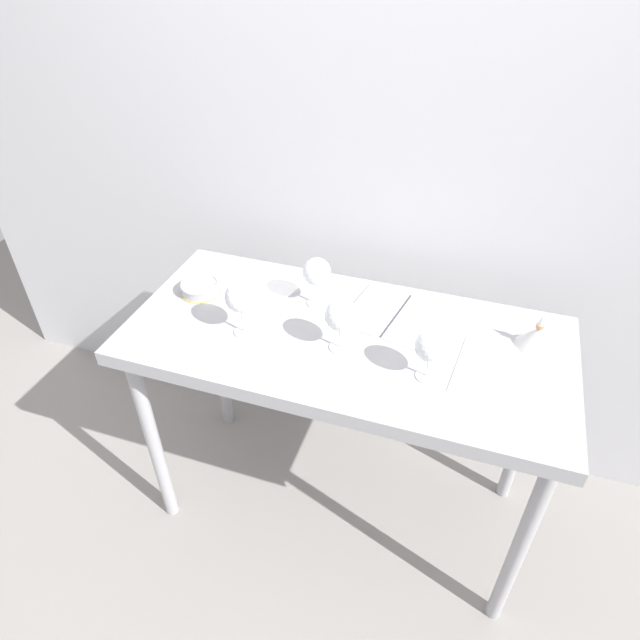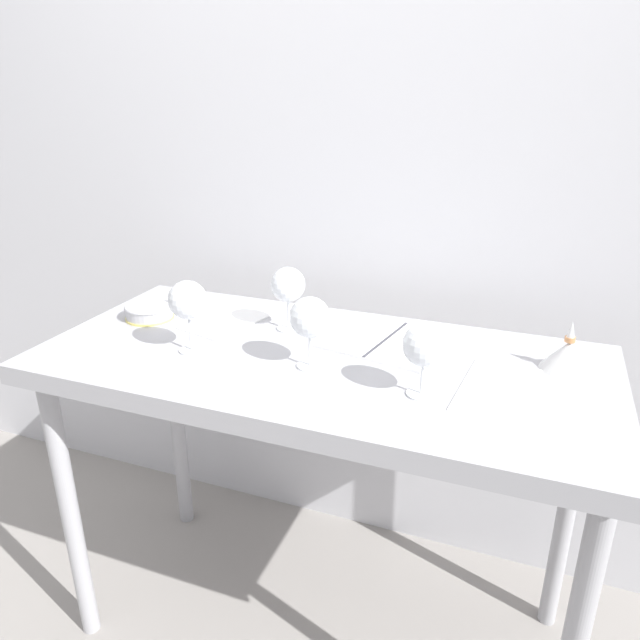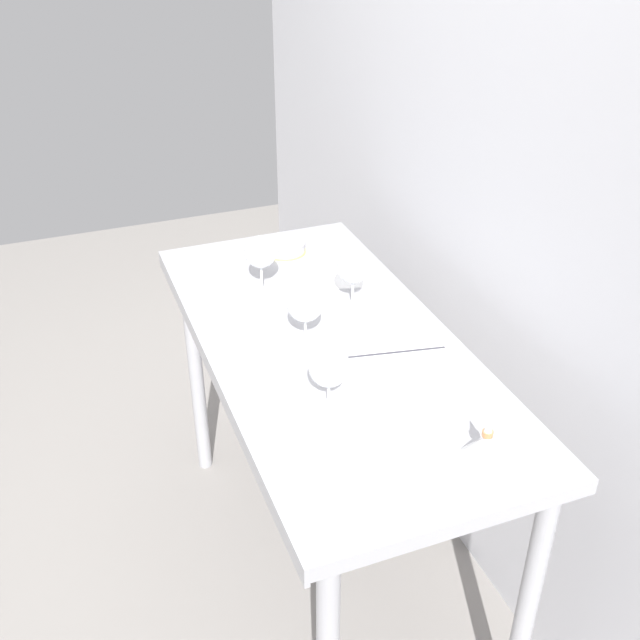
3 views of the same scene
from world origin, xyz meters
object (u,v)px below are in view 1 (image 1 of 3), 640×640
(wine_glass_near_center, at_px, (341,316))
(tasting_bowl, at_px, (200,287))
(wine_glass_far_left, at_px, (317,273))
(open_notebook, at_px, (396,316))
(wine_glass_near_right, at_px, (431,347))
(tasting_sheet_upper, at_px, (268,292))
(decanter_funnel, at_px, (537,337))
(wine_glass_near_left, at_px, (240,298))
(tasting_sheet_lower, at_px, (483,369))

(wine_glass_near_center, distance_m, tasting_bowl, 0.57)
(wine_glass_far_left, xyz_separation_m, open_notebook, (0.27, 0.01, -0.12))
(wine_glass_near_right, distance_m, tasting_sheet_upper, 0.66)
(wine_glass_near_right, bearing_deg, decanter_funnel, 39.73)
(tasting_sheet_upper, bearing_deg, decanter_funnel, 13.38)
(wine_glass_near_center, distance_m, open_notebook, 0.27)
(tasting_sheet_upper, distance_m, tasting_bowl, 0.23)
(wine_glass_near_center, relative_size, tasting_bowl, 1.27)
(wine_glass_near_left, distance_m, tasting_sheet_upper, 0.26)
(decanter_funnel, bearing_deg, tasting_sheet_lower, -130.95)
(wine_glass_near_right, height_order, decanter_funnel, wine_glass_near_right)
(wine_glass_near_left, bearing_deg, open_notebook, 27.26)
(tasting_bowl, bearing_deg, open_notebook, 6.42)
(wine_glass_near_right, xyz_separation_m, wine_glass_near_center, (-0.27, 0.04, 0.01))
(open_notebook, bearing_deg, wine_glass_far_left, -167.47)
(wine_glass_near_left, height_order, wine_glass_near_center, wine_glass_near_left)
(tasting_sheet_lower, distance_m, tasting_bowl, 0.98)
(wine_glass_near_right, bearing_deg, open_notebook, 119.97)
(tasting_bowl, bearing_deg, tasting_sheet_lower, -5.26)
(wine_glass_far_left, bearing_deg, tasting_sheet_lower, -15.39)
(wine_glass_near_left, relative_size, open_notebook, 0.53)
(wine_glass_near_left, height_order, tasting_sheet_lower, wine_glass_near_left)
(wine_glass_near_left, height_order, decanter_funnel, wine_glass_near_left)
(wine_glass_far_left, bearing_deg, wine_glass_near_left, -127.87)
(open_notebook, distance_m, decanter_funnel, 0.44)
(wine_glass_far_left, relative_size, wine_glass_near_center, 1.01)
(open_notebook, height_order, tasting_sheet_lower, open_notebook)
(wine_glass_far_left, relative_size, wine_glass_near_right, 1.06)
(wine_glass_near_left, height_order, tasting_sheet_upper, wine_glass_near_left)
(wine_glass_far_left, distance_m, open_notebook, 0.30)
(wine_glass_near_left, xyz_separation_m, wine_glass_far_left, (0.17, 0.22, -0.01))
(wine_glass_near_right, xyz_separation_m, tasting_sheet_lower, (0.15, 0.08, -0.11))
(wine_glass_near_left, height_order, open_notebook, wine_glass_near_left)
(tasting_sheet_upper, bearing_deg, wine_glass_far_left, 11.49)
(wine_glass_near_center, bearing_deg, tasting_sheet_upper, 148.16)
(wine_glass_near_left, bearing_deg, tasting_bowl, 147.16)
(open_notebook, xyz_separation_m, tasting_bowl, (-0.68, -0.08, 0.02))
(wine_glass_near_left, xyz_separation_m, decanter_funnel, (0.88, 0.22, -0.10))
(tasting_sheet_upper, height_order, tasting_sheet_lower, same)
(wine_glass_far_left, relative_size, tasting_bowl, 1.28)
(tasting_sheet_lower, distance_m, decanter_funnel, 0.21)
(wine_glass_near_left, relative_size, wine_glass_near_center, 1.06)
(tasting_bowl, height_order, decanter_funnel, decanter_funnel)
(wine_glass_far_left, xyz_separation_m, decanter_funnel, (0.71, 0.00, -0.09))
(tasting_sheet_upper, height_order, tasting_bowl, tasting_bowl)
(wine_glass_far_left, distance_m, tasting_bowl, 0.42)
(tasting_sheet_upper, xyz_separation_m, decanter_funnel, (0.89, -0.00, 0.04))
(wine_glass_near_center, bearing_deg, wine_glass_near_right, -9.01)
(wine_glass_near_left, relative_size, tasting_sheet_lower, 0.66)
(wine_glass_near_right, bearing_deg, tasting_bowl, 168.15)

